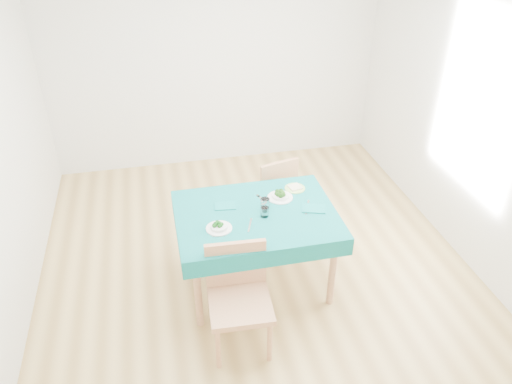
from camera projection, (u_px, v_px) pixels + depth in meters
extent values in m
cube|color=#A17E43|center=(256.00, 268.00, 4.77)|extent=(4.00, 4.50, 0.02)
cube|color=silver|center=(215.00, 58.00, 5.91)|extent=(4.00, 0.02, 2.70)
cube|color=silver|center=(368.00, 361.00, 2.19)|extent=(4.00, 0.02, 2.70)
cube|color=silver|center=(476.00, 118.00, 4.42)|extent=(0.02, 4.50, 2.70)
cube|color=#096665|center=(256.00, 249.00, 4.40)|extent=(1.35, 1.02, 0.76)
cube|color=#B17A53|center=(240.00, 289.00, 3.67)|extent=(0.50, 0.54, 1.17)
cube|color=#B17A53|center=(270.00, 184.00, 5.09)|extent=(0.51, 0.53, 1.01)
cube|color=silver|center=(212.00, 231.00, 3.99)|extent=(0.02, 0.16, 0.00)
cube|color=silver|center=(250.00, 225.00, 4.05)|extent=(0.08, 0.19, 0.00)
cube|color=silver|center=(263.00, 200.00, 4.37)|extent=(0.09, 0.17, 0.00)
cube|color=silver|center=(307.00, 207.00, 4.28)|extent=(0.11, 0.21, 0.00)
cube|color=#0D706F|center=(225.00, 206.00, 4.29)|extent=(0.19, 0.14, 0.01)
cube|color=#0D706F|center=(314.00, 208.00, 4.25)|extent=(0.23, 0.19, 0.01)
cylinder|color=white|center=(265.00, 204.00, 4.23)|extent=(0.08, 0.08, 0.10)
cylinder|color=white|center=(265.00, 212.00, 4.14)|extent=(0.07, 0.07, 0.09)
cylinder|color=#ABDE6C|center=(295.00, 188.00, 4.53)|extent=(0.19, 0.19, 0.01)
cube|color=beige|center=(295.00, 187.00, 4.53)|extent=(0.13, 0.13, 0.02)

